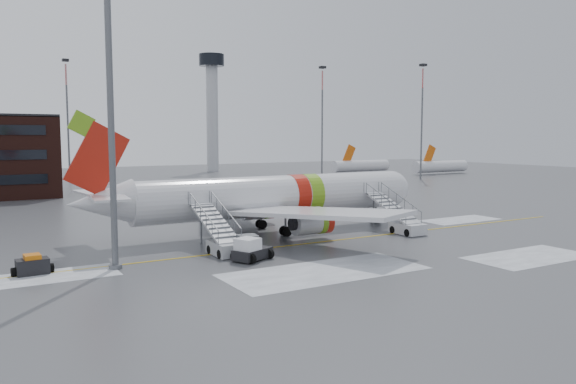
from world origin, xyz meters
TOP-DOWN VIEW (x-y plane):
  - ground at (0.00, 0.00)m, footprint 260.00×260.00m
  - airliner at (-1.93, 5.52)m, footprint 35.03×32.97m
  - airstair_fwd at (8.87, -1.02)m, footprint 2.05×7.70m
  - airstair_aft at (-9.64, -1.02)m, footprint 2.05×7.70m
  - pushback_tug at (-8.79, -4.38)m, footprint 3.38×3.05m
  - uld_container at (-8.28, -2.81)m, footprint 2.20×1.77m
  - baggage_tractor at (-23.14, -0.84)m, footprint 2.63×1.30m
  - light_mast_near at (-18.03, -2.00)m, footprint 1.20×1.20m
  - control_tower at (30.00, 95.00)m, footprint 6.40×6.40m
  - light_mast_far_ne at (42.00, 62.00)m, footprint 1.20×1.20m
  - light_mast_far_n at (-8.00, 78.00)m, footprint 1.20×1.20m
  - light_mast_far_e at (58.00, 48.00)m, footprint 1.20×1.20m
  - distant_aircraft at (62.50, 64.00)m, footprint 35.00×18.00m

SIDE VIEW (x-z plane):
  - ground at x=0.00m, z-range 0.00..0.00m
  - distant_aircraft at x=62.50m, z-range -4.00..4.00m
  - baggage_tractor at x=-23.14m, z-range -0.10..1.25m
  - uld_container at x=-8.28m, z-range -0.05..1.56m
  - pushback_tug at x=-8.79m, z-range -0.10..1.61m
  - airstair_fwd at x=8.87m, z-range -0.68..2.81m
  - airstair_aft at x=-9.64m, z-range -0.68..2.81m
  - airliner at x=-1.93m, z-range -2.17..9.01m
  - light_mast_far_ne at x=42.00m, z-range 1.71..25.96m
  - light_mast_far_n at x=-8.00m, z-range 1.71..25.96m
  - light_mast_far_e at x=58.00m, z-range 1.71..25.96m
  - light_mast_near at x=-18.03m, z-range 0.40..28.34m
  - control_tower at x=30.00m, z-range 3.75..33.75m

